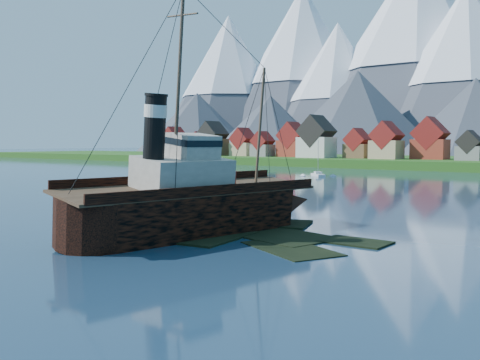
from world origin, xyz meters
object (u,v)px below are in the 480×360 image
Objects in this scene: tugboat_wreck at (203,202)px; sailboat_b at (144,175)px; sailboat_c at (318,175)px; sailboat_a at (165,185)px.

tugboat_wreck is 94.93m from sailboat_b.
tugboat_wreck is 93.96m from sailboat_c.
sailboat_c is (38.23, 27.89, -0.02)m from sailboat_b.
sailboat_a is 50.41m from sailboat_c.
sailboat_a is at bearing -19.46° from sailboat_b.
tugboat_wreck is at bearing -40.43° from sailboat_a.
tugboat_wreck is 57.11m from sailboat_a.
sailboat_a is 37.93m from sailboat_b.
sailboat_a reaches higher than sailboat_c.
sailboat_c is (7.32, 49.88, -0.00)m from sailboat_a.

